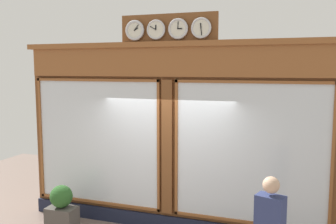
# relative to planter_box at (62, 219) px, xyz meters

# --- Properties ---
(shop_facade) EXTENTS (5.99, 0.42, 4.04)m
(shop_facade) POSITION_rel_planter_box_xyz_m (-1.90, -0.79, 1.57)
(shop_facade) COLOR brown
(shop_facade) RESTS_ON ground_plane
(planter_box) EXTENTS (0.56, 0.36, 0.45)m
(planter_box) POSITION_rel_planter_box_xyz_m (0.00, 0.00, 0.00)
(planter_box) COLOR #4C4742
(planter_box) RESTS_ON ground_plane
(planter_shrub) EXTENTS (0.43, 0.43, 0.43)m
(planter_shrub) POSITION_rel_planter_box_xyz_m (0.00, 0.00, 0.44)
(planter_shrub) COLOR #285623
(planter_shrub) RESTS_ON planter_box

